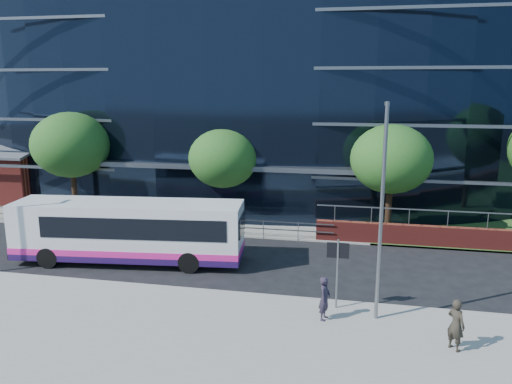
% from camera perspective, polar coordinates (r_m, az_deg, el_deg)
% --- Properties ---
extents(ground, '(200.00, 200.00, 0.00)m').
position_cam_1_polar(ground, '(22.38, -2.50, -10.70)').
color(ground, black).
rests_on(ground, ground).
extents(pavement_near, '(80.00, 8.00, 0.15)m').
position_cam_1_polar(pavement_near, '(18.02, -6.48, -16.54)').
color(pavement_near, gray).
rests_on(pavement_near, ground).
extents(kerb, '(80.00, 0.25, 0.16)m').
position_cam_1_polar(kerb, '(21.46, -3.16, -11.53)').
color(kerb, gray).
rests_on(kerb, ground).
extents(yellow_line_outer, '(80.00, 0.08, 0.01)m').
position_cam_1_polar(yellow_line_outer, '(21.67, -3.02, -11.50)').
color(yellow_line_outer, gold).
rests_on(yellow_line_outer, ground).
extents(yellow_line_inner, '(80.00, 0.08, 0.01)m').
position_cam_1_polar(yellow_line_inner, '(21.80, -2.92, -11.34)').
color(yellow_line_inner, gold).
rests_on(yellow_line_inner, ground).
extents(far_forecourt, '(50.00, 8.00, 0.10)m').
position_cam_1_polar(far_forecourt, '(34.01, -7.89, -2.61)').
color(far_forecourt, gray).
rests_on(far_forecourt, ground).
extents(glass_office, '(44.00, 23.10, 16.00)m').
position_cam_1_polar(glass_office, '(41.82, -1.06, 11.30)').
color(glass_office, black).
rests_on(glass_office, ground).
extents(brick_pavilion, '(8.60, 6.66, 4.40)m').
position_cam_1_polar(brick_pavilion, '(43.55, -27.14, 1.96)').
color(brick_pavilion, maroon).
rests_on(brick_pavilion, ground).
extents(guard_railings, '(24.00, 0.05, 1.10)m').
position_cam_1_polar(guard_railings, '(30.99, -13.87, -2.87)').
color(guard_railings, slate).
rests_on(guard_railings, ground).
extents(street_sign, '(0.85, 0.09, 2.80)m').
position_cam_1_polar(street_sign, '(19.55, 9.32, -7.58)').
color(street_sign, slate).
rests_on(street_sign, pavement_near).
extents(tree_far_a, '(4.95, 4.95, 6.98)m').
position_cam_1_polar(tree_far_a, '(34.34, -20.40, 5.06)').
color(tree_far_a, black).
rests_on(tree_far_a, ground).
extents(tree_far_b, '(4.29, 4.29, 6.05)m').
position_cam_1_polar(tree_far_b, '(30.88, -3.76, 3.85)').
color(tree_far_b, black).
rests_on(tree_far_b, ground).
extents(tree_far_c, '(4.62, 4.62, 6.51)m').
position_cam_1_polar(tree_far_c, '(29.35, 15.20, 3.64)').
color(tree_far_c, black).
rests_on(tree_far_c, ground).
extents(streetlight_east, '(0.15, 0.77, 8.00)m').
position_cam_1_polar(streetlight_east, '(18.35, 14.18, -1.65)').
color(streetlight_east, slate).
rests_on(streetlight_east, pavement_near).
extents(city_bus, '(11.51, 3.78, 3.06)m').
position_cam_1_polar(city_bus, '(25.44, -14.15, -4.33)').
color(city_bus, silver).
rests_on(city_bus, ground).
extents(pedestrian, '(0.52, 0.68, 1.66)m').
position_cam_1_polar(pedestrian, '(19.00, 7.85, -11.95)').
color(pedestrian, '#272031').
rests_on(pedestrian, pavement_near).
extents(pedestrian_b, '(0.74, 0.77, 1.77)m').
position_cam_1_polar(pedestrian_b, '(18.09, 21.88, -13.87)').
color(pedestrian_b, '#2E2920').
rests_on(pedestrian_b, pavement_near).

